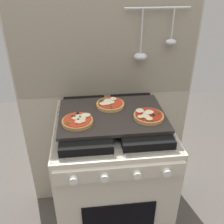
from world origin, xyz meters
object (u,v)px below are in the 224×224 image
Objects in this scene: stove at (112,180)px; pizza_left at (78,121)px; baking_tray at (112,115)px; pizza_right at (148,116)px; pizza_center at (110,104)px.

pizza_left is (-0.17, -0.07, 0.48)m from stove.
pizza_left reaches higher than baking_tray.
pizza_center is at bearing 140.59° from pizza_right.
stove is 5.98× the size of pizza_center.
pizza_right is 1.00× the size of pizza_center.
pizza_left is 0.23m from pizza_center.
baking_tray is at bearing 90.00° from stove.
stove is at bearing 21.51° from pizza_left.
baking_tray is 3.59× the size of pizza_left.
pizza_left is at bearing -158.02° from baking_tray.
pizza_center is at bearing 92.65° from baking_tray.
pizza_center reaches higher than stove.
pizza_left is 1.00× the size of pizza_right.
baking_tray is at bearing 159.92° from pizza_right.
baking_tray is 3.59× the size of pizza_right.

